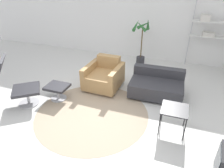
{
  "coord_description": "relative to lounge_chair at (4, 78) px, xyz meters",
  "views": [
    {
      "loc": [
        1.51,
        -3.3,
        2.57
      ],
      "look_at": [
        0.29,
        0.1,
        0.55
      ],
      "focal_mm": 32.0,
      "sensor_mm": 36.0,
      "label": 1
    }
  ],
  "objects": [
    {
      "name": "armchair_red",
      "position": [
        1.58,
        1.49,
        -0.42
      ],
      "size": [
        0.86,
        0.92,
        0.74
      ],
      "rotation": [
        0.0,
        0.0,
        3.11
      ],
      "color": "silver",
      "rests_on": "ground_plane"
    },
    {
      "name": "round_rug",
      "position": [
        1.76,
        0.36,
        -0.69
      ],
      "size": [
        2.34,
        2.34,
        0.01
      ],
      "color": "tan",
      "rests_on": "ground_plane"
    },
    {
      "name": "shelf_unit",
      "position": [
        3.98,
        3.59,
        0.53
      ],
      "size": [
        1.28,
        0.28,
        2.08
      ],
      "color": "#BCBCC1",
      "rests_on": "ground_plane"
    },
    {
      "name": "potted_plant",
      "position": [
        2.11,
        3.23,
        -0.03
      ],
      "size": [
        0.5,
        0.47,
        1.47
      ],
      "color": "#333338",
      "rests_on": "ground_plane"
    },
    {
      "name": "couch_low",
      "position": [
        2.88,
        1.58,
        -0.47
      ],
      "size": [
        1.24,
        0.87,
        0.59
      ],
      "rotation": [
        0.0,
        0.0,
        3.17
      ],
      "color": "black",
      "rests_on": "ground_plane"
    },
    {
      "name": "wall_back",
      "position": [
        1.77,
        3.85,
        0.71
      ],
      "size": [
        12.0,
        0.09,
        2.8
      ],
      "color": "white",
      "rests_on": "ground_plane"
    },
    {
      "name": "lounge_chair",
      "position": [
        0.0,
        0.0,
        0.0
      ],
      "size": [
        1.13,
        1.04,
        1.22
      ],
      "rotation": [
        0.0,
        0.0,
        -0.92
      ],
      "color": "#BCBCC1",
      "rests_on": "ground_plane"
    },
    {
      "name": "side_table",
      "position": [
        3.36,
        0.4,
        -0.25
      ],
      "size": [
        0.46,
        0.46,
        0.49
      ],
      "color": "black",
      "rests_on": "ground_plane"
    },
    {
      "name": "ground_plane",
      "position": [
        1.77,
        0.65,
        -0.69
      ],
      "size": [
        12.0,
        12.0,
        0.0
      ],
      "primitive_type": "plane",
      "color": "silver"
    },
    {
      "name": "ottoman",
      "position": [
        0.79,
        0.61,
        -0.43
      ],
      "size": [
        0.5,
        0.42,
        0.35
      ],
      "color": "#BCBCC1",
      "rests_on": "ground_plane"
    }
  ]
}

